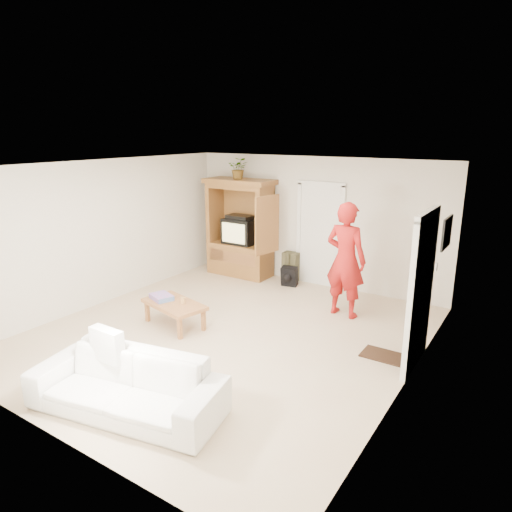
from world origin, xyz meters
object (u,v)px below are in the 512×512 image
at_px(armoire, 241,234).
at_px(coffee_table, 174,306).
at_px(man, 346,260).
at_px(sofa, 126,385).

bearing_deg(armoire, coffee_table, -76.75).
distance_m(man, sofa, 4.14).
xyz_separation_m(armoire, man, (2.80, -0.95, 0.08)).
height_order(armoire, sofa, armoire).
bearing_deg(coffee_table, sofa, -46.95).
distance_m(armoire, man, 2.96).
xyz_separation_m(man, coffee_table, (-2.12, -1.93, -0.64)).
bearing_deg(coffee_table, man, 55.69).
distance_m(man, coffee_table, 2.94).
bearing_deg(sofa, man, 65.18).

